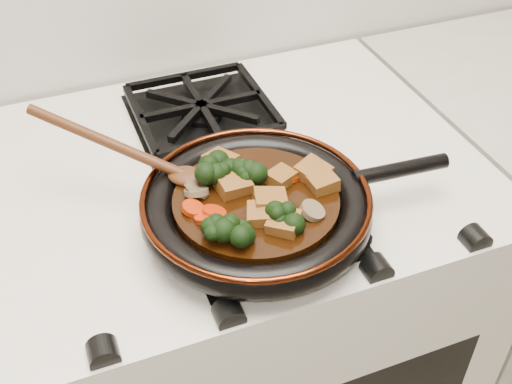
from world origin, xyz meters
name	(u,v)px	position (x,y,z in m)	size (l,w,h in m)	color
stove	(236,341)	(0.00, 1.69, 0.45)	(0.76, 0.60, 0.90)	silver
burner_grate_front	(263,215)	(0.00, 1.55, 0.91)	(0.23, 0.23, 0.03)	black
burner_grate_back	(202,110)	(0.00, 1.83, 0.91)	(0.23, 0.23, 0.03)	black
skillet	(258,207)	(-0.01, 1.54, 0.94)	(0.43, 0.31, 0.05)	black
braising_sauce	(256,204)	(-0.02, 1.54, 0.95)	(0.22, 0.22, 0.02)	black
tofu_cube_0	(262,215)	(-0.02, 1.50, 0.97)	(0.04, 0.04, 0.02)	brown
tofu_cube_1	(322,182)	(0.08, 1.53, 0.97)	(0.04, 0.04, 0.02)	brown
tofu_cube_2	(233,185)	(-0.04, 1.56, 0.97)	(0.04, 0.04, 0.02)	brown
tofu_cube_3	(284,223)	(0.00, 1.47, 0.97)	(0.04, 0.04, 0.02)	brown
tofu_cube_4	(270,202)	(0.00, 1.52, 0.97)	(0.04, 0.04, 0.02)	brown
tofu_cube_5	(313,173)	(0.07, 1.55, 0.97)	(0.04, 0.04, 0.02)	brown
tofu_cube_6	(221,163)	(-0.04, 1.62, 0.97)	(0.04, 0.04, 0.02)	brown
tofu_cube_7	(222,166)	(-0.04, 1.61, 0.97)	(0.04, 0.03, 0.02)	brown
tofu_cube_8	(281,178)	(0.03, 1.56, 0.97)	(0.04, 0.03, 0.02)	brown
broccoli_floret_0	(247,175)	(-0.01, 1.58, 0.97)	(0.06, 0.06, 0.05)	black
broccoli_floret_1	(212,170)	(-0.05, 1.60, 0.97)	(0.06, 0.06, 0.05)	black
broccoli_floret_2	(214,176)	(-0.06, 1.59, 0.97)	(0.06, 0.06, 0.05)	black
broccoli_floret_3	(235,236)	(-0.07, 1.47, 0.97)	(0.06, 0.06, 0.05)	black
broccoli_floret_4	(219,229)	(-0.08, 1.49, 0.97)	(0.06, 0.06, 0.05)	black
broccoli_floret_5	(287,220)	(0.00, 1.48, 0.97)	(0.06, 0.06, 0.05)	black
broccoli_floret_6	(242,175)	(-0.02, 1.58, 0.97)	(0.06, 0.06, 0.05)	black
carrot_coin_0	(290,176)	(0.04, 1.56, 0.96)	(0.03, 0.03, 0.01)	#B22504
carrot_coin_1	(205,217)	(-0.09, 1.52, 0.96)	(0.03, 0.03, 0.01)	#B22504
carrot_coin_2	(193,208)	(-0.10, 1.54, 0.96)	(0.03, 0.03, 0.01)	#B22504
carrot_coin_3	(225,176)	(-0.04, 1.59, 0.96)	(0.03, 0.03, 0.01)	#B22504
carrot_coin_4	(229,176)	(-0.04, 1.59, 0.96)	(0.03, 0.03, 0.01)	#B22504
carrot_coin_5	(214,212)	(-0.08, 1.53, 0.96)	(0.03, 0.03, 0.01)	#B22504
mushroom_slice_0	(197,189)	(-0.08, 1.58, 0.97)	(0.04, 0.04, 0.01)	brown
mushroom_slice_1	(312,211)	(0.04, 1.48, 0.97)	(0.03, 0.03, 0.01)	brown
mushroom_slice_2	(197,192)	(-0.09, 1.57, 0.97)	(0.03, 0.03, 0.01)	brown
mushroom_slice_3	(208,174)	(-0.06, 1.60, 0.97)	(0.03, 0.03, 0.01)	brown
wooden_spoon	(142,157)	(-0.14, 1.65, 0.98)	(0.13, 0.11, 0.24)	#47230F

